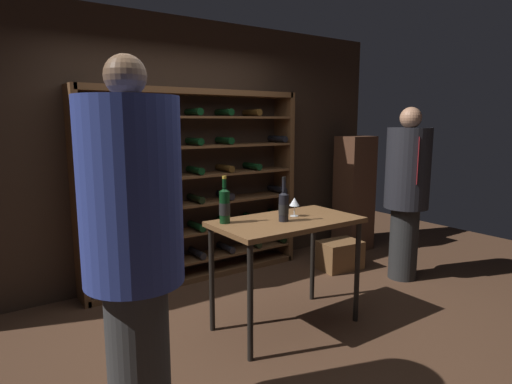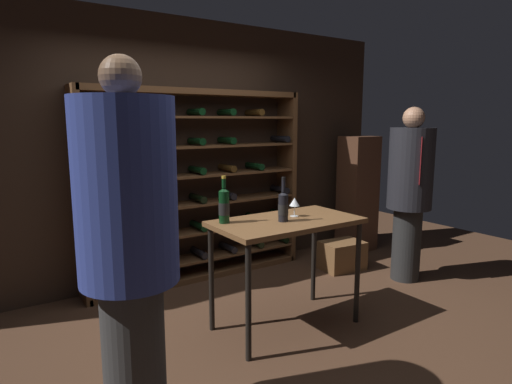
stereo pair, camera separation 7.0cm
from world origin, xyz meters
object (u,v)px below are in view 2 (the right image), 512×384
object	(u,v)px
person_guest_blue_shirt	(128,236)
display_cabinet	(358,194)
wine_crate	(342,255)
wine_bottle_amber_reserve	(224,205)
person_host_in_suit	(410,187)
wine_bottle_black_capsule	(283,206)
wine_glass_stemmed_right	(295,203)
wine_rack	(197,187)
tasting_table	(286,232)

from	to	relation	value
person_guest_blue_shirt	display_cabinet	size ratio (longest dim) A/B	1.34
wine_crate	wine_bottle_amber_reserve	distance (m)	2.16
person_guest_blue_shirt	display_cabinet	world-z (taller)	person_guest_blue_shirt
wine_crate	wine_bottle_amber_reserve	xyz separation A→B (m)	(-1.88, -0.57, 0.89)
person_host_in_suit	wine_bottle_black_capsule	distance (m)	1.82
wine_glass_stemmed_right	person_guest_blue_shirt	bearing A→B (deg)	-159.29
wine_rack	person_host_in_suit	distance (m)	2.26
wine_crate	wine_bottle_black_capsule	world-z (taller)	wine_bottle_black_capsule
tasting_table	wine_glass_stemmed_right	world-z (taller)	wine_glass_stemmed_right
display_cabinet	wine_bottle_black_capsule	distance (m)	2.54
tasting_table	wine_glass_stemmed_right	size ratio (longest dim) A/B	7.54
wine_crate	wine_bottle_black_capsule	distance (m)	1.88
wine_bottle_black_capsule	wine_crate	bearing A→B (deg)	28.14
person_host_in_suit	wine_bottle_amber_reserve	bearing A→B (deg)	147.65
person_guest_blue_shirt	wine_crate	xyz separation A→B (m)	(2.86, 1.29, -0.96)
person_host_in_suit	wine_crate	size ratio (longest dim) A/B	3.85
person_guest_blue_shirt	wine_rack	bearing A→B (deg)	-110.45
person_host_in_suit	tasting_table	bearing A→B (deg)	153.36
wine_crate	wine_glass_stemmed_right	world-z (taller)	wine_glass_stemmed_right
person_guest_blue_shirt	display_cabinet	xyz separation A→B (m)	(3.58, 1.76, -0.36)
person_host_in_suit	display_cabinet	distance (m)	1.17
wine_crate	wine_bottle_amber_reserve	world-z (taller)	wine_bottle_amber_reserve
display_cabinet	wine_bottle_amber_reserve	world-z (taller)	display_cabinet
wine_bottle_amber_reserve	wine_glass_stemmed_right	world-z (taller)	wine_bottle_amber_reserve
wine_crate	person_host_in_suit	bearing A→B (deg)	-60.29
wine_bottle_black_capsule	person_host_in_suit	bearing A→B (deg)	5.56
wine_crate	wine_bottle_black_capsule	bearing A→B (deg)	-151.86
wine_crate	wine_glass_stemmed_right	bearing A→B (deg)	-151.55
person_host_in_suit	display_cabinet	bearing A→B (deg)	39.24
wine_rack	wine_glass_stemmed_right	distance (m)	1.41
wine_bottle_amber_reserve	wine_crate	bearing A→B (deg)	16.81
tasting_table	wine_bottle_amber_reserve	distance (m)	0.56
wine_rack	wine_crate	world-z (taller)	wine_rack
wine_rack	display_cabinet	world-z (taller)	wine_rack
person_guest_blue_shirt	wine_glass_stemmed_right	xyz separation A→B (m)	(1.58, 0.60, -0.09)
wine_bottle_black_capsule	wine_bottle_amber_reserve	xyz separation A→B (m)	(-0.42, 0.22, 0.02)
wine_bottle_amber_reserve	wine_glass_stemmed_right	bearing A→B (deg)	-11.63
wine_glass_stemmed_right	tasting_table	bearing A→B (deg)	-155.14
person_host_in_suit	display_cabinet	xyz separation A→B (m)	(0.38, 1.08, -0.26)
wine_rack	wine_bottle_black_capsule	world-z (taller)	wine_rack
person_host_in_suit	wine_rack	bearing A→B (deg)	113.20
wine_rack	display_cabinet	size ratio (longest dim) A/B	1.63
person_guest_blue_shirt	wine_glass_stemmed_right	world-z (taller)	person_guest_blue_shirt
person_host_in_suit	wine_crate	world-z (taller)	person_host_in_suit
wine_crate	wine_bottle_amber_reserve	size ratio (longest dim) A/B	1.29
person_host_in_suit	wine_bottle_amber_reserve	distance (m)	2.23
tasting_table	wine_crate	size ratio (longest dim) A/B	2.49
wine_glass_stemmed_right	person_host_in_suit	bearing A→B (deg)	2.99
wine_crate	display_cabinet	xyz separation A→B (m)	(0.73, 0.47, 0.59)
person_guest_blue_shirt	tasting_table	bearing A→B (deg)	-145.66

